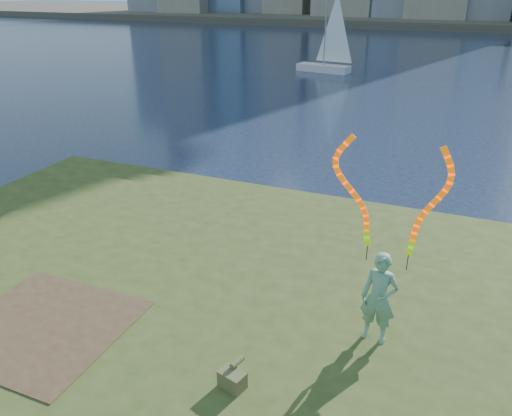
% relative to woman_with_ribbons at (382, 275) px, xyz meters
% --- Properties ---
extents(ground, '(320.00, 320.00, 0.00)m').
position_rel_woman_with_ribbons_xyz_m(ground, '(-3.87, 1.03, -2.19)').
color(ground, '#17233B').
rests_on(ground, ground).
extents(grassy_knoll, '(20.00, 18.00, 0.80)m').
position_rel_woman_with_ribbons_xyz_m(grassy_knoll, '(-3.87, -1.26, -1.85)').
color(grassy_knoll, '#374619').
rests_on(grassy_knoll, ground).
extents(dirt_patch, '(3.20, 3.00, 0.02)m').
position_rel_woman_with_ribbons_xyz_m(dirt_patch, '(-6.07, -2.17, -1.38)').
color(dirt_patch, '#47331E').
rests_on(dirt_patch, grassy_knoll).
extents(far_shore, '(320.00, 40.00, 1.20)m').
position_rel_woman_with_ribbons_xyz_m(far_shore, '(-3.87, 96.03, -1.59)').
color(far_shore, '#474234').
rests_on(far_shore, ground).
extents(woman_with_ribbons, '(2.11, 0.49, 4.17)m').
position_rel_woman_with_ribbons_xyz_m(woman_with_ribbons, '(0.00, 0.00, 0.00)').
color(woman_with_ribbons, '#237E45').
rests_on(woman_with_ribbons, grassy_knoll).
extents(canvas_bag, '(0.49, 0.55, 0.41)m').
position_rel_woman_with_ribbons_xyz_m(canvas_bag, '(-1.96, -2.17, -1.22)').
color(canvas_bag, '#4D4E29').
rests_on(canvas_bag, grassy_knoll).
extents(sailboat, '(4.76, 2.14, 7.14)m').
position_rel_woman_with_ribbons_xyz_m(sailboat, '(-10.23, 33.89, -0.96)').
color(sailboat, white).
rests_on(sailboat, ground).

